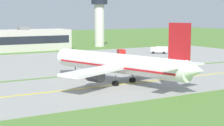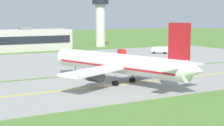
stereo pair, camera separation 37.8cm
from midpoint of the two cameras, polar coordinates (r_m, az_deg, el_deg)
The scene contains 9 objects.
ground_plane at distance 74.94m, azimuth -0.31°, elevation -3.48°, with size 500.00×500.00×0.00m, color #517A33.
taxiway_strip at distance 74.93m, azimuth -0.31°, elevation -3.45°, with size 240.00×28.00×0.10m, color gray.
apron_pad at distance 116.46m, azimuth -6.44°, elevation 0.40°, with size 140.00×52.00×0.10m, color gray.
taxiway_centreline at distance 74.92m, azimuth -0.31°, elevation -3.41°, with size 220.00×0.60×0.01m, color yellow.
airplane_lead at distance 76.77m, azimuth 0.88°, elevation -0.10°, with size 31.91×38.92×12.70m.
service_truck_baggage at distance 125.11m, azimuth 1.31°, elevation 1.61°, with size 4.21×6.33×2.60m.
service_truck_fuel at distance 127.22m, azimuth 10.86°, elevation 1.41°, with size 5.77×6.16×2.59m.
service_truck_catering at distance 136.81m, azimuth 7.13°, elevation 2.05°, with size 5.90×5.45×2.60m.
control_tower at distance 166.83m, azimuth -2.00°, elevation 7.47°, with size 7.60×7.60×23.57m.
Camera 1 is at (-37.12, -63.55, 14.14)m, focal length 60.10 mm.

